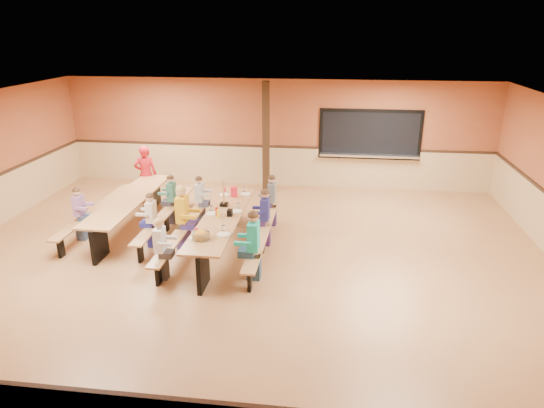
# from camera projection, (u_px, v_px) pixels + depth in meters

# --- Properties ---
(ground) EXTENTS (12.00, 12.00, 0.00)m
(ground) POSITION_uv_depth(u_px,v_px,m) (246.00, 262.00, 9.47)
(ground) COLOR #905D36
(ground) RESTS_ON ground
(room_envelope) EXTENTS (12.04, 10.04, 3.02)m
(room_envelope) POSITION_uv_depth(u_px,v_px,m) (245.00, 230.00, 9.23)
(room_envelope) COLOR #974D2C
(room_envelope) RESTS_ON ground
(kitchen_pass_through) EXTENTS (2.78, 0.28, 1.38)m
(kitchen_pass_through) POSITION_uv_depth(u_px,v_px,m) (370.00, 137.00, 13.26)
(kitchen_pass_through) COLOR black
(kitchen_pass_through) RESTS_ON ground
(structural_post) EXTENTS (0.18, 0.18, 3.00)m
(structural_post) POSITION_uv_depth(u_px,v_px,m) (266.00, 138.00, 13.07)
(structural_post) COLOR black
(structural_post) RESTS_ON ground
(cafeteria_table_main) EXTENTS (1.91, 3.70, 0.74)m
(cafeteria_table_main) POSITION_uv_depth(u_px,v_px,m) (222.00, 226.00, 9.82)
(cafeteria_table_main) COLOR #9E6C3E
(cafeteria_table_main) RESTS_ON ground
(cafeteria_table_second) EXTENTS (1.91, 3.70, 0.74)m
(cafeteria_table_second) POSITION_uv_depth(u_px,v_px,m) (130.00, 207.00, 10.86)
(cafeteria_table_second) COLOR #9E6C3E
(cafeteria_table_second) RESTS_ON ground
(seated_child_white_left) EXTENTS (0.35, 0.28, 1.16)m
(seated_child_white_left) POSITION_uv_depth(u_px,v_px,m) (161.00, 250.00, 8.66)
(seated_child_white_left) COLOR silver
(seated_child_white_left) RESTS_ON ground
(seated_adult_yellow) EXTENTS (0.43, 0.35, 1.33)m
(seated_adult_yellow) POSITION_uv_depth(u_px,v_px,m) (183.00, 218.00, 9.88)
(seated_adult_yellow) COLOR gold
(seated_adult_yellow) RESTS_ON ground
(seated_child_grey_left) EXTENTS (0.33, 0.27, 1.14)m
(seated_child_grey_left) POSITION_uv_depth(u_px,v_px,m) (200.00, 201.00, 11.13)
(seated_child_grey_left) COLOR #B4B4B4
(seated_child_grey_left) RESTS_ON ground
(seated_child_teal_right) EXTENTS (0.41, 0.34, 1.30)m
(seated_child_teal_right) POSITION_uv_depth(u_px,v_px,m) (254.00, 246.00, 8.65)
(seated_child_teal_right) COLOR #1AA68F
(seated_child_teal_right) RESTS_ON ground
(seated_child_navy_right) EXTENTS (0.37, 0.30, 1.21)m
(seated_child_navy_right) POSITION_uv_depth(u_px,v_px,m) (265.00, 218.00, 10.04)
(seated_child_navy_right) COLOR navy
(seated_child_navy_right) RESTS_ON ground
(seated_child_char_right) EXTENTS (0.35, 0.29, 1.18)m
(seated_child_char_right) POSITION_uv_depth(u_px,v_px,m) (272.00, 201.00, 11.06)
(seated_child_char_right) COLOR #50545A
(seated_child_char_right) RESTS_ON ground
(seated_child_purple_sec) EXTENTS (0.35, 0.28, 1.16)m
(seated_child_purple_sec) POSITION_uv_depth(u_px,v_px,m) (80.00, 214.00, 10.30)
(seated_child_purple_sec) COLOR #865785
(seated_child_purple_sec) RESTS_ON ground
(seated_child_green_sec) EXTENTS (0.34, 0.28, 1.15)m
(seated_child_green_sec) POSITION_uv_depth(u_px,v_px,m) (172.00, 200.00, 11.17)
(seated_child_green_sec) COLOR #326A56
(seated_child_green_sec) RESTS_ON ground
(seated_child_tan_sec) EXTENTS (0.34, 0.28, 1.16)m
(seated_child_tan_sec) POSITION_uv_depth(u_px,v_px,m) (152.00, 220.00, 9.96)
(seated_child_tan_sec) COLOR beige
(seated_child_tan_sec) RESTS_ON ground
(standing_woman) EXTENTS (0.64, 0.51, 1.52)m
(standing_woman) POSITION_uv_depth(u_px,v_px,m) (146.00, 175.00, 12.41)
(standing_woman) COLOR #B0141C
(standing_woman) RESTS_ON ground
(punch_pitcher) EXTENTS (0.16, 0.16, 0.22)m
(punch_pitcher) POSITION_uv_depth(u_px,v_px,m) (234.00, 192.00, 10.85)
(punch_pitcher) COLOR red
(punch_pitcher) RESTS_ON cafeteria_table_main
(chip_bowl) EXTENTS (0.32, 0.32, 0.15)m
(chip_bowl) POSITION_uv_depth(u_px,v_px,m) (201.00, 235.00, 8.69)
(chip_bowl) COLOR orange
(chip_bowl) RESTS_ON cafeteria_table_main
(napkin_dispenser) EXTENTS (0.10, 0.14, 0.13)m
(napkin_dispenser) POSITION_uv_depth(u_px,v_px,m) (230.00, 213.00, 9.75)
(napkin_dispenser) COLOR black
(napkin_dispenser) RESTS_ON cafeteria_table_main
(condiment_mustard) EXTENTS (0.06, 0.06, 0.17)m
(condiment_mustard) POSITION_uv_depth(u_px,v_px,m) (218.00, 214.00, 9.64)
(condiment_mustard) COLOR yellow
(condiment_mustard) RESTS_ON cafeteria_table_main
(condiment_ketchup) EXTENTS (0.06, 0.06, 0.17)m
(condiment_ketchup) POSITION_uv_depth(u_px,v_px,m) (217.00, 211.00, 9.77)
(condiment_ketchup) COLOR #B2140F
(condiment_ketchup) RESTS_ON cafeteria_table_main
(table_paddle) EXTENTS (0.16, 0.16, 0.56)m
(table_paddle) POSITION_uv_depth(u_px,v_px,m) (224.00, 200.00, 10.27)
(table_paddle) COLOR black
(table_paddle) RESTS_ON cafeteria_table_main
(place_settings) EXTENTS (0.65, 3.30, 0.11)m
(place_settings) POSITION_uv_depth(u_px,v_px,m) (222.00, 214.00, 9.73)
(place_settings) COLOR beige
(place_settings) RESTS_ON cafeteria_table_main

